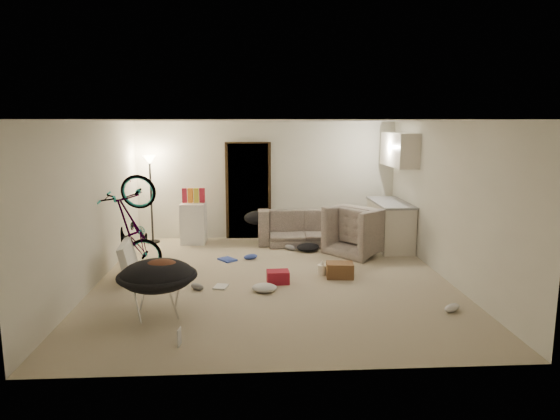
{
  "coord_description": "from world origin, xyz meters",
  "views": [
    {
      "loc": [
        -0.35,
        -7.64,
        2.47
      ],
      "look_at": [
        0.14,
        0.6,
        1.02
      ],
      "focal_mm": 32.0,
      "sensor_mm": 36.0,
      "label": 1
    }
  ],
  "objects": [
    {
      "name": "floor",
      "position": [
        0.0,
        0.0,
        -0.01
      ],
      "size": [
        5.5,
        6.0,
        0.02
      ],
      "primitive_type": "cube",
      "color": "#B4A68B",
      "rests_on": "ground"
    },
    {
      "name": "snack_box_1",
      "position": [
        -1.58,
        2.55,
        1.0
      ],
      "size": [
        0.11,
        0.09,
        0.3
      ],
      "primitive_type": "cube",
      "rotation": [
        0.0,
        0.0,
        -0.2
      ],
      "color": "orange",
      "rests_on": "mini_fridge"
    },
    {
      "name": "counter_top",
      "position": [
        2.43,
        2.0,
        0.9
      ],
      "size": [
        0.64,
        1.54,
        0.04
      ],
      "primitive_type": "cube",
      "color": "gray",
      "rests_on": "kitchen_counter"
    },
    {
      "name": "book_white",
      "position": [
        -0.82,
        -0.34,
        0.01
      ],
      "size": [
        0.25,
        0.29,
        0.02
      ],
      "primitive_type": "cube",
      "rotation": [
        0.0,
        0.0,
        -0.25
      ],
      "color": "silver",
      "rests_on": "floor"
    },
    {
      "name": "kitchen_uppers",
      "position": [
        2.56,
        2.0,
        1.95
      ],
      "size": [
        0.38,
        1.4,
        0.65
      ],
      "primitive_type": "cube",
      "color": "beige",
      "rests_on": "wall_right"
    },
    {
      "name": "wall_right",
      "position": [
        2.76,
        0.0,
        1.25
      ],
      "size": [
        0.02,
        6.0,
        2.5
      ],
      "primitive_type": "cube",
      "color": "silver",
      "rests_on": "floor"
    },
    {
      "name": "sofa",
      "position": [
        0.74,
        2.45,
        0.27
      ],
      "size": [
        1.88,
        0.74,
        0.55
      ],
      "primitive_type": "imported",
      "rotation": [
        0.0,
        0.0,
        3.14
      ],
      "color": "#363D36",
      "rests_on": "floor"
    },
    {
      "name": "wall_front",
      "position": [
        0.0,
        -3.01,
        1.25
      ],
      "size": [
        5.5,
        0.02,
        2.5
      ],
      "primitive_type": "cube",
      "color": "silver",
      "rests_on": "floor"
    },
    {
      "name": "saucer_chair",
      "position": [
        -1.56,
        -1.39,
        0.43
      ],
      "size": [
        1.03,
        1.03,
        0.73
      ],
      "color": "silver",
      "rests_on": "floor"
    },
    {
      "name": "shoe_3",
      "position": [
        -1.16,
        -0.42,
        0.05
      ],
      "size": [
        0.26,
        0.24,
        0.09
      ],
      "primitive_type": "ellipsoid",
      "rotation": [
        0.0,
        0.0,
        -0.68
      ],
      "color": "slate",
      "rests_on": "floor"
    },
    {
      "name": "clothes_lump_b",
      "position": [
        0.76,
        1.77,
        0.07
      ],
      "size": [
        0.62,
        0.61,
        0.14
      ],
      "primitive_type": "ellipsoid",
      "rotation": [
        0.0,
        0.0,
        0.63
      ],
      "color": "black",
      "rests_on": "floor"
    },
    {
      "name": "drink_case_a",
      "position": [
        1.07,
        0.04,
        0.12
      ],
      "size": [
        0.45,
        0.34,
        0.24
      ],
      "primitive_type": "cube",
      "rotation": [
        0.0,
        0.0,
        -0.09
      ],
      "color": "brown",
      "rests_on": "floor"
    },
    {
      "name": "sofa_drape",
      "position": [
        -0.21,
        2.45,
        0.54
      ],
      "size": [
        0.65,
        0.57,
        0.28
      ],
      "primitive_type": "ellipsoid",
      "rotation": [
        0.0,
        0.0,
        0.22
      ],
      "color": "black",
      "rests_on": "sofa"
    },
    {
      "name": "ceiling",
      "position": [
        0.0,
        0.0,
        2.51
      ],
      "size": [
        5.5,
        6.0,
        0.02
      ],
      "primitive_type": "cube",
      "color": "white",
      "rests_on": "wall_back"
    },
    {
      "name": "tv_box",
      "position": [
        -2.3,
        0.17,
        0.3
      ],
      "size": [
        0.32,
        0.93,
        0.61
      ],
      "primitive_type": "cube",
      "rotation": [
        0.0,
        -0.21,
        0.1
      ],
      "color": "silver",
      "rests_on": "floor"
    },
    {
      "name": "shoe_0",
      "position": [
        -0.36,
        1.21,
        0.05
      ],
      "size": [
        0.29,
        0.21,
        0.1
      ],
      "primitive_type": "ellipsoid",
      "rotation": [
        0.0,
        0.0,
        0.43
      ],
      "color": "#2D44A5",
      "rests_on": "floor"
    },
    {
      "name": "book_asset",
      "position": [
        -1.17,
        -2.4,
        0.01
      ],
      "size": [
        0.22,
        0.17,
        0.02
      ],
      "primitive_type": "imported",
      "rotation": [
        0.0,
        0.0,
        1.43
      ],
      "color": "maroon",
      "rests_on": "floor"
    },
    {
      "name": "shoe_4",
      "position": [
        2.3,
        -1.51,
        0.05
      ],
      "size": [
        0.31,
        0.26,
        0.11
      ],
      "primitive_type": "ellipsoid",
      "rotation": [
        0.0,
        0.0,
        0.57
      ],
      "color": "white",
      "rests_on": "floor"
    },
    {
      "name": "wall_left",
      "position": [
        -2.76,
        0.0,
        1.25
      ],
      "size": [
        0.02,
        6.0,
        2.5
      ],
      "primitive_type": "cube",
      "color": "silver",
      "rests_on": "floor"
    },
    {
      "name": "wall_back",
      "position": [
        0.0,
        3.01,
        1.25
      ],
      "size": [
        5.5,
        0.02,
        2.5
      ],
      "primitive_type": "cube",
      "color": "silver",
      "rests_on": "floor"
    },
    {
      "name": "door_trim",
      "position": [
        -0.4,
        2.94,
        1.02
      ],
      "size": [
        0.97,
        0.04,
        2.1
      ],
      "primitive_type": "cube",
      "color": "#2F2010",
      "rests_on": "floor"
    },
    {
      "name": "newspaper",
      "position": [
        0.79,
        2.15,
        0.0
      ],
      "size": [
        0.6,
        0.61,
        0.01
      ],
      "primitive_type": "cube",
      "rotation": [
        0.0,
        0.0,
        0.68
      ],
      "color": "silver",
      "rests_on": "floor"
    },
    {
      "name": "armchair",
      "position": [
        1.82,
        1.59,
        0.33
      ],
      "size": [
        1.35,
        1.37,
        0.67
      ],
      "primitive_type": "imported",
      "rotation": [
        0.0,
        0.0,
        2.24
      ],
      "color": "#363D36",
      "rests_on": "floor"
    },
    {
      "name": "juicer",
      "position": [
        0.82,
        0.21,
        0.1
      ],
      "size": [
        0.17,
        0.17,
        0.24
      ],
      "color": "white",
      "rests_on": "floor"
    },
    {
      "name": "shoe_1",
      "position": [
        0.41,
        1.84,
        0.05
      ],
      "size": [
        0.26,
        0.29,
        0.1
      ],
      "primitive_type": "ellipsoid",
      "rotation": [
        0.0,
        0.0,
        -0.89
      ],
      "color": "slate",
      "rests_on": "floor"
    },
    {
      "name": "hoodie",
      "position": [
        -1.51,
        -1.42,
        0.64
      ],
      "size": [
        0.59,
        0.54,
        0.22
      ],
      "primitive_type": "ellipsoid",
      "rotation": [
        0.0,
        0.0,
        0.35
      ],
      "color": "#5A301F",
      "rests_on": "saucer_chair"
    },
    {
      "name": "drink_case_b",
      "position": [
        0.06,
        -0.19,
        0.1
      ],
      "size": [
        0.35,
        0.27,
        0.2
      ],
      "primitive_type": "cube",
      "rotation": [
        0.0,
        0.0,
        0.04
      ],
      "color": "maroon",
      "rests_on": "floor"
    },
    {
      "name": "floor_lamp",
      "position": [
        -2.4,
        2.65,
        1.31
      ],
      "size": [
        0.28,
        0.28,
        1.81
      ],
      "color": "black",
      "rests_on": "floor"
    },
    {
      "name": "clothes_lump_c",
      "position": [
        -0.16,
        -0.56,
        0.06
      ],
      "size": [
        0.43,
        0.39,
        0.12
      ],
      "primitive_type": "ellipsoid",
      "rotation": [
        0.0,
        0.0,
        -0.22
      ],
      "color": "silver",
      "rests_on": "floor"
    },
    {
      "name": "snack_box_0",
      "position": [
        -1.7,
        2.55,
        1.0
      ],
      "size": [
        0.11,
        0.08,
        0.3
      ],
      "primitive_type": "cube",
      "rotation": [
        0.0,
        0.0,
        0.14
      ],
      "color": "maroon",
      "rests_on": "mini_fridge"
    },
    {
      "name": "kitchen_counter",
      "position": [
        2.43,
        2.0,
        0.44
      ],
      "size": [
        0.6,
        1.5,
        0.88
      ],
      "primitive_type": "cube",
      "color": "beige",
      "rests_on": "floor"
    },
    {
      "name": "mini_fridge",
      "position": [
        -1.53,
        2.55,
        0.42
      ],
      "size": [
        0.52,
        0.52,
        0.84
      ],
      "primitive_type": "cube",
      "rotation": [
        0.0,
        0.0,
        -0.05
      ],
      "color": "white",
      "rests_on": "floor"
    },
    {
      "name": "doorway",
      "position": [
        -0.4,
        2.97,
        1.02
      ],
      "size": [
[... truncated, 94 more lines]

